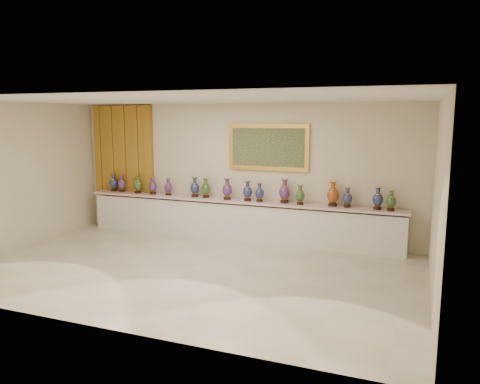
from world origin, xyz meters
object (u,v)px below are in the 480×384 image
(vase_2, at_px, (138,185))
(vase_0, at_px, (114,183))
(counter, at_px, (236,220))
(vase_1, at_px, (122,184))

(vase_2, bearing_deg, vase_0, 177.15)
(counter, bearing_deg, vase_2, -179.53)
(counter, bearing_deg, vase_1, 179.76)
(vase_0, bearing_deg, vase_1, -0.61)
(vase_0, bearing_deg, vase_2, -2.85)
(vase_0, relative_size, vase_1, 1.03)
(vase_1, relative_size, vase_2, 0.96)
(counter, distance_m, vase_1, 3.08)
(counter, relative_size, vase_1, 17.23)
(vase_1, bearing_deg, vase_2, -3.99)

